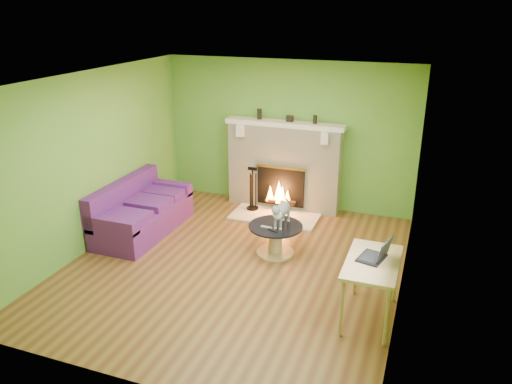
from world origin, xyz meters
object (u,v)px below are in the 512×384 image
sofa (140,213)px  coffee_table (275,237)px  cat (282,212)px  desk (372,268)px

sofa → coffee_table: 2.28m
sofa → cat: 2.39m
desk → cat: (-1.45, 1.21, -0.01)m
sofa → coffee_table: sofa is taller
sofa → desk: sofa is taller
sofa → cat: (2.36, 0.06, 0.33)m
sofa → coffee_table: bearing=0.3°
sofa → coffee_table: (2.28, 0.01, -0.06)m
sofa → cat: bearing=1.5°
coffee_table → cat: cat is taller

